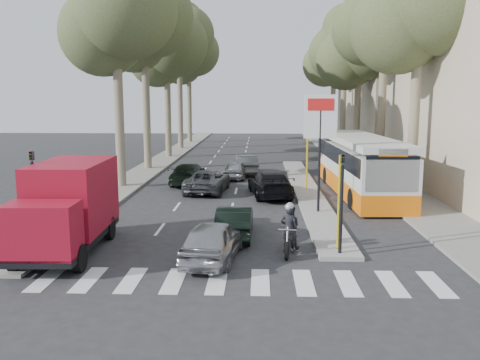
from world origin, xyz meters
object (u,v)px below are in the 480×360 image
object	(u,v)px
dark_hatchback	(235,221)
red_truck	(68,206)
city_bus	(360,164)
motorcycle	(289,229)
silver_hatchback	(213,240)

from	to	relation	value
dark_hatchback	red_truck	xyz separation A→B (m)	(-5.81, -2.11, 1.04)
red_truck	city_bus	bearing A→B (deg)	40.60
city_bus	dark_hatchback	bearing A→B (deg)	-127.35
motorcycle	dark_hatchback	bearing A→B (deg)	145.47
dark_hatchback	city_bus	bearing A→B (deg)	-124.66
silver_hatchback	dark_hatchback	world-z (taller)	silver_hatchback
dark_hatchback	red_truck	distance (m)	6.27
dark_hatchback	silver_hatchback	bearing A→B (deg)	79.24
silver_hatchback	city_bus	world-z (taller)	city_bus
red_truck	city_bus	xyz separation A→B (m)	(12.51, 11.54, 0.06)
red_truck	city_bus	size ratio (longest dim) A/B	0.48
city_bus	motorcycle	size ratio (longest dim) A/B	5.93
silver_hatchback	city_bus	distance (m)	14.41
silver_hatchback	city_bus	xyz separation A→B (m)	(7.30, 12.37, 1.04)
city_bus	red_truck	bearing A→B (deg)	-139.26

